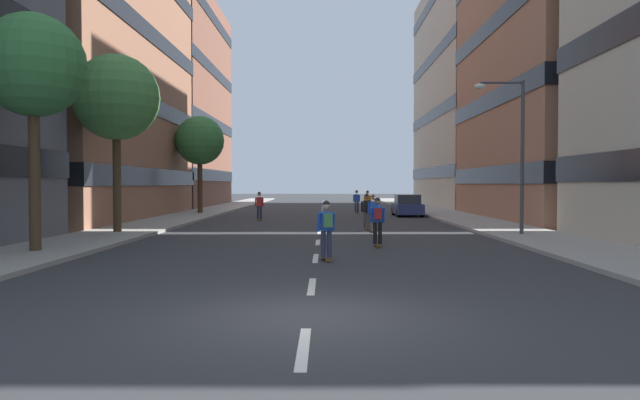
{
  "coord_description": "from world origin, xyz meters",
  "views": [
    {
      "loc": [
        0.31,
        -10.28,
        2.27
      ],
      "look_at": [
        0.0,
        21.87,
        1.4
      ],
      "focal_mm": 33.83,
      "sensor_mm": 36.0,
      "label": 1
    }
  ],
  "objects_px": {
    "street_tree_near": "(200,141)",
    "street_tree_far": "(33,67)",
    "skater_2": "(326,226)",
    "skater_3": "(374,211)",
    "skater_4": "(366,210)",
    "parked_car_near": "(407,206)",
    "skater_5": "(259,205)",
    "streetlamp_right": "(514,140)",
    "street_tree_mid": "(116,98)",
    "skater_6": "(357,200)",
    "skater_0": "(378,219)",
    "skater_1": "(367,201)"
  },
  "relations": [
    {
      "from": "skater_1",
      "to": "skater_5",
      "type": "xyz_separation_m",
      "value": [
        -7.19,
        -7.04,
        0.0
      ]
    },
    {
      "from": "skater_2",
      "to": "skater_3",
      "type": "distance_m",
      "value": 10.74
    },
    {
      "from": "skater_2",
      "to": "parked_car_near",
      "type": "bearing_deg",
      "value": 76.96
    },
    {
      "from": "street_tree_mid",
      "to": "skater_0",
      "type": "relative_size",
      "value": 4.42
    },
    {
      "from": "streetlamp_right",
      "to": "skater_6",
      "type": "xyz_separation_m",
      "value": [
        -5.57,
        21.08,
        -3.15
      ]
    },
    {
      "from": "street_tree_near",
      "to": "street_tree_far",
      "type": "distance_m",
      "value": 25.26
    },
    {
      "from": "skater_1",
      "to": "skater_2",
      "type": "height_order",
      "value": "same"
    },
    {
      "from": "streetlamp_right",
      "to": "skater_0",
      "type": "height_order",
      "value": "streetlamp_right"
    },
    {
      "from": "parked_car_near",
      "to": "skater_0",
      "type": "height_order",
      "value": "skater_0"
    },
    {
      "from": "parked_car_near",
      "to": "skater_3",
      "type": "bearing_deg",
      "value": -103.84
    },
    {
      "from": "street_tree_far",
      "to": "skater_3",
      "type": "height_order",
      "value": "street_tree_far"
    },
    {
      "from": "street_tree_near",
      "to": "streetlamp_right",
      "type": "relative_size",
      "value": 1.1
    },
    {
      "from": "skater_0",
      "to": "skater_2",
      "type": "xyz_separation_m",
      "value": [
        -1.85,
        -3.99,
        0.0
      ]
    },
    {
      "from": "skater_2",
      "to": "skater_3",
      "type": "bearing_deg",
      "value": 78.06
    },
    {
      "from": "skater_4",
      "to": "parked_car_near",
      "type": "bearing_deg",
      "value": 73.62
    },
    {
      "from": "skater_5",
      "to": "skater_3",
      "type": "bearing_deg",
      "value": -54.81
    },
    {
      "from": "skater_0",
      "to": "street_tree_mid",
      "type": "bearing_deg",
      "value": 155.8
    },
    {
      "from": "street_tree_near",
      "to": "skater_6",
      "type": "height_order",
      "value": "street_tree_near"
    },
    {
      "from": "streetlamp_right",
      "to": "street_tree_mid",
      "type": "bearing_deg",
      "value": 176.39
    },
    {
      "from": "skater_2",
      "to": "skater_5",
      "type": "bearing_deg",
      "value": 101.97
    },
    {
      "from": "street_tree_near",
      "to": "skater_3",
      "type": "distance_m",
      "value": 20.37
    },
    {
      "from": "skater_4",
      "to": "skater_5",
      "type": "xyz_separation_m",
      "value": [
        -6.13,
        7.54,
        0.0
      ]
    },
    {
      "from": "parked_car_near",
      "to": "skater_1",
      "type": "relative_size",
      "value": 2.47
    },
    {
      "from": "street_tree_far",
      "to": "skater_1",
      "type": "bearing_deg",
      "value": 63.81
    },
    {
      "from": "streetlamp_right",
      "to": "skater_3",
      "type": "height_order",
      "value": "streetlamp_right"
    },
    {
      "from": "parked_car_near",
      "to": "skater_5",
      "type": "height_order",
      "value": "skater_5"
    },
    {
      "from": "skater_3",
      "to": "streetlamp_right",
      "type": "bearing_deg",
      "value": -24.33
    },
    {
      "from": "parked_car_near",
      "to": "skater_6",
      "type": "height_order",
      "value": "skater_6"
    },
    {
      "from": "skater_6",
      "to": "streetlamp_right",
      "type": "bearing_deg",
      "value": -75.21
    },
    {
      "from": "street_tree_far",
      "to": "skater_3",
      "type": "relative_size",
      "value": 4.24
    },
    {
      "from": "street_tree_mid",
      "to": "skater_1",
      "type": "distance_m",
      "value": 22.07
    },
    {
      "from": "skater_0",
      "to": "skater_1",
      "type": "bearing_deg",
      "value": 86.96
    },
    {
      "from": "skater_6",
      "to": "street_tree_mid",
      "type": "bearing_deg",
      "value": -120.32
    },
    {
      "from": "street_tree_near",
      "to": "street_tree_mid",
      "type": "bearing_deg",
      "value": -90.0
    },
    {
      "from": "skater_4",
      "to": "skater_6",
      "type": "height_order",
      "value": "same"
    },
    {
      "from": "street_tree_far",
      "to": "skater_5",
      "type": "distance_m",
      "value": 19.48
    },
    {
      "from": "streetlamp_right",
      "to": "parked_car_near",
      "type": "bearing_deg",
      "value": 97.61
    },
    {
      "from": "streetlamp_right",
      "to": "skater_4",
      "type": "height_order",
      "value": "streetlamp_right"
    },
    {
      "from": "parked_car_near",
      "to": "skater_1",
      "type": "bearing_deg",
      "value": 144.03
    },
    {
      "from": "street_tree_mid",
      "to": "street_tree_far",
      "type": "bearing_deg",
      "value": -90.0
    },
    {
      "from": "street_tree_near",
      "to": "street_tree_far",
      "type": "bearing_deg",
      "value": -90.0
    },
    {
      "from": "street_tree_near",
      "to": "skater_1",
      "type": "height_order",
      "value": "street_tree_near"
    },
    {
      "from": "street_tree_near",
      "to": "skater_2",
      "type": "height_order",
      "value": "street_tree_near"
    },
    {
      "from": "street_tree_mid",
      "to": "skater_0",
      "type": "bearing_deg",
      "value": -24.2
    },
    {
      "from": "street_tree_far",
      "to": "streetlamp_right",
      "type": "distance_m",
      "value": 18.53
    },
    {
      "from": "streetlamp_right",
      "to": "skater_6",
      "type": "relative_size",
      "value": 3.65
    },
    {
      "from": "skater_5",
      "to": "parked_car_near",
      "type": "bearing_deg",
      "value": 27.43
    },
    {
      "from": "street_tree_near",
      "to": "skater_5",
      "type": "distance_m",
      "value": 9.89
    },
    {
      "from": "skater_2",
      "to": "skater_3",
      "type": "xyz_separation_m",
      "value": [
        2.22,
        10.5,
        -0.03
      ]
    },
    {
      "from": "streetlamp_right",
      "to": "skater_3",
      "type": "bearing_deg",
      "value": 155.67
    }
  ]
}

